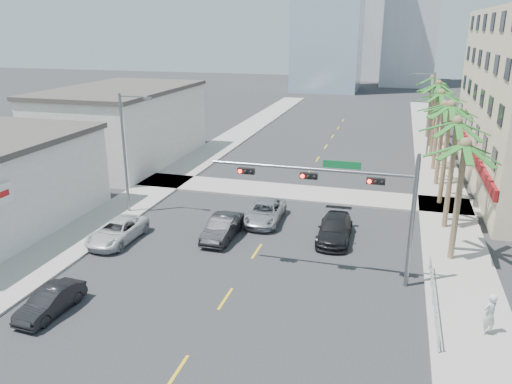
# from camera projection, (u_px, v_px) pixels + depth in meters

# --- Properties ---
(ground) EXTENTS (260.00, 260.00, 0.00)m
(ground) POSITION_uv_depth(u_px,v_px,m) (196.00, 343.00, 22.22)
(ground) COLOR #262628
(ground) RESTS_ON ground
(sidewalk_right) EXTENTS (4.00, 120.00, 0.15)m
(sidewalk_right) POSITION_uv_depth(u_px,v_px,m) (447.00, 214.00, 37.36)
(sidewalk_right) COLOR gray
(sidewalk_right) RESTS_ON ground
(sidewalk_left) EXTENTS (4.00, 120.00, 0.15)m
(sidewalk_left) POSITION_uv_depth(u_px,v_px,m) (156.00, 188.00, 43.57)
(sidewalk_left) COLOR gray
(sidewalk_left) RESTS_ON ground
(sidewalk_cross) EXTENTS (80.00, 4.00, 0.15)m
(sidewalk_cross) POSITION_uv_depth(u_px,v_px,m) (295.00, 192.00, 42.29)
(sidewalk_cross) COLOR gray
(sidewalk_cross) RESTS_ON ground
(building_left_far) EXTENTS (11.00, 18.00, 7.20)m
(building_left_far) POSITION_uv_depth(u_px,v_px,m) (123.00, 126.00, 51.71)
(building_left_far) COLOR beige
(building_left_far) RESTS_ON ground
(traffic_signal_mast) EXTENTS (11.12, 0.54, 7.20)m
(traffic_signal_mast) POSITION_uv_depth(u_px,v_px,m) (351.00, 193.00, 26.39)
(traffic_signal_mast) COLOR slate
(traffic_signal_mast) RESTS_ON ground
(palm_tree_0) EXTENTS (4.80, 4.80, 7.80)m
(palm_tree_0) POSITION_uv_depth(u_px,v_px,m) (465.00, 146.00, 27.95)
(palm_tree_0) COLOR brown
(palm_tree_0) RESTS_ON ground
(palm_tree_1) EXTENTS (4.80, 4.80, 8.16)m
(palm_tree_1) POSITION_uv_depth(u_px,v_px,m) (457.00, 123.00, 32.59)
(palm_tree_1) COLOR brown
(palm_tree_1) RESTS_ON ground
(palm_tree_2) EXTENTS (4.80, 4.80, 8.52)m
(palm_tree_2) POSITION_uv_depth(u_px,v_px,m) (451.00, 106.00, 37.23)
(palm_tree_2) COLOR brown
(palm_tree_2) RESTS_ON ground
(palm_tree_3) EXTENTS (4.80, 4.80, 7.80)m
(palm_tree_3) POSITION_uv_depth(u_px,v_px,m) (445.00, 106.00, 42.19)
(palm_tree_3) COLOR brown
(palm_tree_3) RESTS_ON ground
(palm_tree_4) EXTENTS (4.80, 4.80, 8.16)m
(palm_tree_4) POSITION_uv_depth(u_px,v_px,m) (441.00, 94.00, 46.83)
(palm_tree_4) COLOR brown
(palm_tree_4) RESTS_ON ground
(palm_tree_5) EXTENTS (4.80, 4.80, 8.52)m
(palm_tree_5) POSITION_uv_depth(u_px,v_px,m) (438.00, 84.00, 51.47)
(palm_tree_5) COLOR brown
(palm_tree_5) RESTS_ON ground
(palm_tree_6) EXTENTS (4.80, 4.80, 7.80)m
(palm_tree_6) POSITION_uv_depth(u_px,v_px,m) (435.00, 86.00, 56.44)
(palm_tree_6) COLOR brown
(palm_tree_6) RESTS_ON ground
(palm_tree_7) EXTENTS (4.80, 4.80, 8.16)m
(palm_tree_7) POSITION_uv_depth(u_px,v_px,m) (433.00, 78.00, 61.08)
(palm_tree_7) COLOR brown
(palm_tree_7) RESTS_ON ground
(streetlight_left) EXTENTS (2.55, 0.25, 9.00)m
(streetlight_left) POSITION_uv_depth(u_px,v_px,m) (126.00, 148.00, 36.26)
(streetlight_left) COLOR slate
(streetlight_left) RESTS_ON ground
(streetlight_right) EXTENTS (2.55, 0.25, 9.00)m
(streetlight_right) POSITION_uv_depth(u_px,v_px,m) (429.00, 110.00, 52.49)
(streetlight_right) COLOR slate
(streetlight_right) RESTS_ON ground
(guardrail) EXTENTS (0.08, 8.08, 1.00)m
(guardrail) POSITION_uv_depth(u_px,v_px,m) (434.00, 296.00, 24.82)
(guardrail) COLOR silver
(guardrail) RESTS_ON ground
(car_parked_mid) EXTENTS (1.62, 3.99, 1.29)m
(car_parked_mid) POSITION_uv_depth(u_px,v_px,m) (50.00, 301.00, 24.40)
(car_parked_mid) COLOR black
(car_parked_mid) RESTS_ON ground
(car_parked_far) EXTENTS (2.45, 5.08, 1.40)m
(car_parked_far) POSITION_uv_depth(u_px,v_px,m) (117.00, 231.00, 32.63)
(car_parked_far) COLOR silver
(car_parked_far) RESTS_ON ground
(car_lane_left) EXTENTS (1.65, 4.64, 1.52)m
(car_lane_left) POSITION_uv_depth(u_px,v_px,m) (222.00, 228.00, 33.07)
(car_lane_left) COLOR black
(car_lane_left) RESTS_ON ground
(car_lane_center) EXTENTS (2.57, 5.27, 1.44)m
(car_lane_center) POSITION_uv_depth(u_px,v_px,m) (265.00, 212.00, 35.94)
(car_lane_center) COLOR #BCBCC1
(car_lane_center) RESTS_ON ground
(car_lane_right) EXTENTS (2.24, 5.25, 1.51)m
(car_lane_right) POSITION_uv_depth(u_px,v_px,m) (335.00, 229.00, 32.87)
(car_lane_right) COLOR black
(car_lane_right) RESTS_ON ground
(pedestrian) EXTENTS (0.87, 0.83, 2.00)m
(pedestrian) POSITION_uv_depth(u_px,v_px,m) (489.00, 314.00, 22.41)
(pedestrian) COLOR silver
(pedestrian) RESTS_ON sidewalk_right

